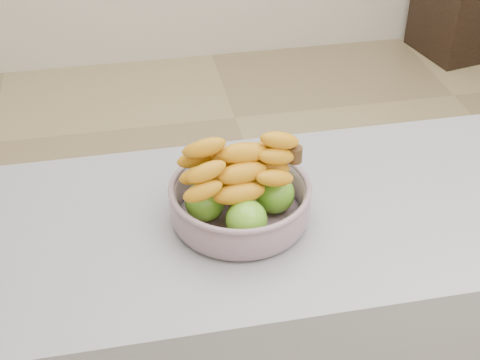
% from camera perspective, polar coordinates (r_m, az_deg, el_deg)
% --- Properties ---
extents(ground, '(4.00, 4.00, 0.00)m').
position_cam_1_polar(ground, '(2.57, 4.85, -8.71)').
color(ground, tan).
rests_on(ground, ground).
extents(counter, '(2.00, 0.60, 0.90)m').
position_cam_1_polar(counter, '(1.82, 11.05, -12.78)').
color(counter, gray).
rests_on(counter, ground).
extents(fruit_bowl, '(0.30, 0.30, 0.19)m').
position_cam_1_polar(fruit_bowl, '(1.39, -0.02, -1.38)').
color(fruit_bowl, '#97A6B6').
rests_on(fruit_bowl, counter).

